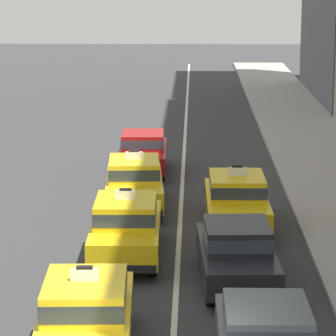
{
  "coord_description": "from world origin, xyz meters",
  "views": [
    {
      "loc": [
        0.4,
        -14.37,
        7.68
      ],
      "look_at": [
        -0.43,
        14.64,
        1.3
      ],
      "focal_mm": 97.64,
      "sensor_mm": 36.0,
      "label": 1
    }
  ],
  "objects_px": {
    "taxi_left_second": "(126,226)",
    "taxi_right_third": "(237,200)",
    "sedan_right_second": "(237,252)",
    "taxi_left_third": "(134,182)",
    "taxi_left_nearest": "(86,316)",
    "sedan_left_fourth": "(143,151)"
  },
  "relations": [
    {
      "from": "taxi_left_nearest",
      "to": "taxi_left_second",
      "type": "xyz_separation_m",
      "value": [
        0.33,
        6.47,
        0.0
      ]
    },
    {
      "from": "taxi_left_second",
      "to": "taxi_left_third",
      "type": "relative_size",
      "value": 0.99
    },
    {
      "from": "taxi_left_second",
      "to": "taxi_right_third",
      "type": "bearing_deg",
      "value": 43.7
    },
    {
      "from": "taxi_left_third",
      "to": "taxi_right_third",
      "type": "height_order",
      "value": "same"
    },
    {
      "from": "taxi_left_second",
      "to": "taxi_right_third",
      "type": "relative_size",
      "value": 1.0
    },
    {
      "from": "sedan_right_second",
      "to": "taxi_right_third",
      "type": "relative_size",
      "value": 0.96
    },
    {
      "from": "sedan_right_second",
      "to": "taxi_left_second",
      "type": "bearing_deg",
      "value": 144.41
    },
    {
      "from": "taxi_left_nearest",
      "to": "taxi_right_third",
      "type": "height_order",
      "value": "same"
    },
    {
      "from": "taxi_left_nearest",
      "to": "taxi_left_second",
      "type": "distance_m",
      "value": 6.48
    },
    {
      "from": "taxi_left_nearest",
      "to": "taxi_right_third",
      "type": "bearing_deg",
      "value": 70.01
    },
    {
      "from": "sedan_left_fourth",
      "to": "taxi_right_third",
      "type": "bearing_deg",
      "value": -66.68
    },
    {
      "from": "taxi_right_third",
      "to": "taxi_left_second",
      "type": "bearing_deg",
      "value": -136.3
    },
    {
      "from": "taxi_left_nearest",
      "to": "sedan_left_fourth",
      "type": "height_order",
      "value": "taxi_left_nearest"
    },
    {
      "from": "taxi_left_second",
      "to": "sedan_left_fourth",
      "type": "height_order",
      "value": "taxi_left_second"
    },
    {
      "from": "taxi_left_nearest",
      "to": "sedan_left_fourth",
      "type": "distance_m",
      "value": 16.92
    },
    {
      "from": "taxi_right_third",
      "to": "sedan_right_second",
      "type": "bearing_deg",
      "value": -92.57
    },
    {
      "from": "taxi_left_third",
      "to": "sedan_left_fourth",
      "type": "bearing_deg",
      "value": 90.08
    },
    {
      "from": "sedan_left_fourth",
      "to": "sedan_right_second",
      "type": "relative_size",
      "value": 0.99
    },
    {
      "from": "taxi_right_third",
      "to": "taxi_left_third",
      "type": "bearing_deg",
      "value": 145.11
    },
    {
      "from": "taxi_left_second",
      "to": "sedan_right_second",
      "type": "bearing_deg",
      "value": -35.59
    },
    {
      "from": "taxi_left_second",
      "to": "taxi_left_third",
      "type": "height_order",
      "value": "same"
    },
    {
      "from": "taxi_left_second",
      "to": "taxi_left_third",
      "type": "distance_m",
      "value": 5.21
    }
  ]
}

